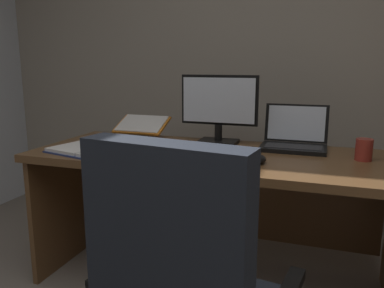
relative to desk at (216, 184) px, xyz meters
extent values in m
cube|color=#A89E8E|center=(0.15, 0.93, 0.85)|extent=(5.01, 0.12, 2.79)
cube|color=brown|center=(0.00, -0.08, 0.17)|extent=(1.89, 0.74, 0.04)
cube|color=brown|center=(-0.91, -0.08, -0.20)|extent=(0.03, 0.68, 0.70)
cube|color=brown|center=(0.00, 0.27, -0.16)|extent=(1.77, 0.03, 0.49)
cube|color=#232833|center=(0.16, -1.09, 0.16)|extent=(0.48, 0.16, 0.58)
cube|color=black|center=(-0.09, -0.86, -0.04)|extent=(0.10, 0.39, 0.04)
cube|color=black|center=(-0.03, 0.16, 0.20)|extent=(0.22, 0.16, 0.02)
cylinder|color=black|center=(-0.03, 0.16, 0.26)|extent=(0.04, 0.04, 0.09)
cube|color=black|center=(-0.03, 0.17, 0.45)|extent=(0.45, 0.02, 0.28)
cube|color=silver|center=(-0.03, 0.15, 0.45)|extent=(0.42, 0.00, 0.25)
cube|color=black|center=(0.39, 0.12, 0.21)|extent=(0.34, 0.22, 0.02)
cube|color=#2D2D30|center=(0.39, 0.10, 0.22)|extent=(0.29, 0.12, 0.00)
cube|color=black|center=(0.39, 0.26, 0.32)|extent=(0.34, 0.05, 0.21)
cube|color=silver|center=(0.39, 0.25, 0.32)|extent=(0.31, 0.04, 0.19)
cube|color=black|center=(-0.03, -0.22, 0.21)|extent=(0.42, 0.15, 0.02)
ellipsoid|color=black|center=(0.27, -0.22, 0.21)|extent=(0.06, 0.10, 0.04)
cube|color=black|center=(-0.56, 0.14, 0.20)|extent=(0.14, 0.12, 0.01)
cube|color=black|center=(-0.56, 0.10, 0.21)|extent=(0.29, 0.01, 0.01)
cube|color=orange|center=(-0.56, 0.25, 0.27)|extent=(0.33, 0.21, 0.09)
cube|color=white|center=(-0.56, 0.24, 0.27)|extent=(0.30, 0.19, 0.08)
cube|color=navy|center=(-0.69, -0.25, 0.20)|extent=(0.30, 0.35, 0.01)
cube|color=navy|center=(-0.46, -0.30, 0.20)|extent=(0.30, 0.35, 0.01)
cube|color=white|center=(-0.69, -0.25, 0.21)|extent=(0.28, 0.33, 0.02)
cube|color=white|center=(-0.46, -0.30, 0.21)|extent=(0.28, 0.33, 0.02)
cylinder|color=#B7B7BC|center=(-0.58, -0.27, 0.21)|extent=(0.08, 0.27, 0.02)
cube|color=white|center=(-0.28, -0.05, 0.20)|extent=(0.15, 0.21, 0.01)
cylinder|color=black|center=(-0.26, -0.05, 0.21)|extent=(0.13, 0.06, 0.01)
cylinder|color=maroon|center=(0.73, 0.00, 0.25)|extent=(0.08, 0.08, 0.11)
camera|label=1|loc=(0.55, -1.99, 0.66)|focal=36.57mm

